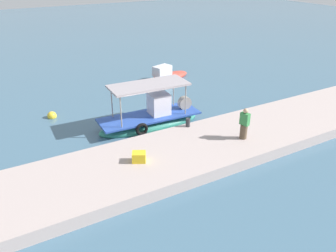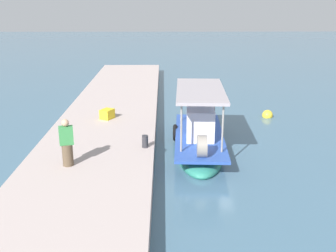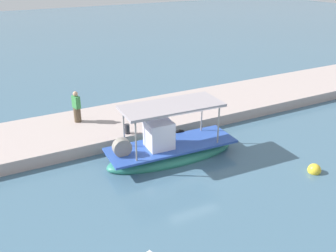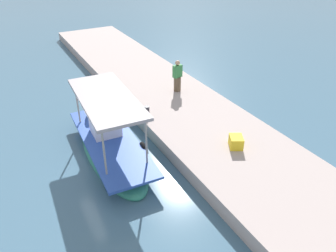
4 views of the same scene
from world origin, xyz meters
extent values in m
plane|color=#43677F|center=(0.00, 0.00, 0.00)|extent=(120.00, 120.00, 0.00)
cube|color=#B3A29D|center=(0.00, -4.42, 0.29)|extent=(36.00, 4.60, 0.58)
ellipsoid|color=#2D856F|center=(0.56, -0.28, 0.11)|extent=(6.24, 2.25, 0.92)
cube|color=#2B4FA9|center=(0.56, -0.28, 0.62)|extent=(5.99, 2.24, 0.10)
cube|color=silver|center=(1.17, -0.31, 1.23)|extent=(1.15, 1.13, 1.33)
cylinder|color=gray|center=(2.56, 0.37, 1.51)|extent=(0.07, 0.07, 1.89)
cylinder|color=gray|center=(2.49, -1.11, 1.51)|extent=(0.07, 0.07, 1.89)
cylinder|color=gray|center=(-1.37, 0.56, 1.51)|extent=(0.07, 0.07, 1.89)
cylinder|color=gray|center=(-1.44, -0.93, 1.51)|extent=(0.07, 0.07, 1.89)
cube|color=#A3999F|center=(0.56, -0.28, 2.51)|extent=(4.52, 2.10, 0.12)
torus|color=black|center=(-0.41, -1.25, 0.42)|extent=(0.75, 0.21, 0.74)
cylinder|color=gray|center=(2.89, -0.39, 1.02)|extent=(0.82, 0.39, 0.80)
cylinder|color=brown|center=(3.52, -5.02, 0.96)|extent=(0.44, 0.44, 0.77)
cube|color=#368645|center=(3.52, -5.02, 1.66)|extent=(0.36, 0.51, 0.63)
sphere|color=tan|center=(3.52, -5.02, 2.10)|extent=(0.25, 0.25, 0.25)
cylinder|color=#2D2D33|center=(1.81, -2.46, 0.82)|extent=(0.24, 0.24, 0.48)
cube|color=yellow|center=(-2.07, -4.42, 0.81)|extent=(0.77, 0.72, 0.45)
camera|label=1|loc=(-7.55, -16.71, 8.87)|focal=36.88mm
camera|label=2|loc=(16.41, -1.76, 6.09)|focal=43.39mm
camera|label=3|loc=(7.86, 13.09, 8.36)|focal=40.31mm
camera|label=4|loc=(-10.13, 2.94, 7.83)|focal=35.32mm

